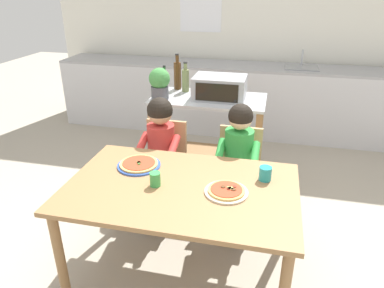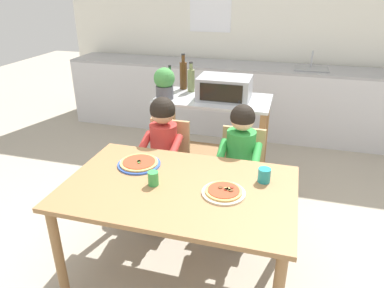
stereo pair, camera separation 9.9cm
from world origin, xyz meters
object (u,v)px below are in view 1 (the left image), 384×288
at_px(toaster_oven, 220,88).
at_px(bottle_slim_sauce, 185,80).
at_px(dining_table, 181,198).
at_px(pizza_plate_blue_rimmed, 139,164).
at_px(bottle_tall_green_wine, 177,75).
at_px(child_in_red_shirt, 159,145).
at_px(pizza_plate_cream, 226,191).
at_px(kitchen_island_cart, 208,128).
at_px(dining_chair_left, 164,162).
at_px(drinking_cup_teal, 265,174).
at_px(potted_herb_plant, 160,83).
at_px(dining_chair_right, 238,170).
at_px(bottle_squat_spirits, 165,83).
at_px(drinking_cup_green, 155,179).
at_px(child_in_green_shirt, 238,156).

height_order(toaster_oven, bottle_slim_sauce, bottle_slim_sauce).
relative_size(dining_table, pizza_plate_blue_rimmed, 4.85).
relative_size(bottle_tall_green_wine, child_in_red_shirt, 0.33).
bearing_deg(pizza_plate_cream, kitchen_island_cart, 105.44).
bearing_deg(dining_chair_left, toaster_oven, 54.98).
bearing_deg(drinking_cup_teal, potted_herb_plant, 136.41).
xyz_separation_m(bottle_slim_sauce, pizza_plate_blue_rimmed, (-0.02, -1.24, -0.28)).
bearing_deg(dining_chair_right, bottle_squat_spirits, 143.58).
bearing_deg(drinking_cup_teal, kitchen_island_cart, 117.89).
relative_size(dining_chair_right, drinking_cup_green, 9.03).
height_order(toaster_oven, dining_table, toaster_oven).
relative_size(child_in_green_shirt, drinking_cup_teal, 11.56).
bearing_deg(potted_herb_plant, dining_chair_right, -27.71).
bearing_deg(toaster_oven, potted_herb_plant, -165.71).
bearing_deg(bottle_tall_green_wine, dining_chair_left, -83.96).
distance_m(child_in_green_shirt, pizza_plate_blue_rimmed, 0.76).
distance_m(bottle_squat_spirits, pizza_plate_blue_rimmed, 1.17).
bearing_deg(bottle_slim_sauce, dining_chair_left, -91.48).
xyz_separation_m(kitchen_island_cart, child_in_green_shirt, (0.36, -0.66, 0.07)).
bearing_deg(pizza_plate_blue_rimmed, child_in_green_shirt, 34.13).
relative_size(kitchen_island_cart, child_in_green_shirt, 1.00).
distance_m(toaster_oven, potted_herb_plant, 0.54).
distance_m(kitchen_island_cart, bottle_slim_sauce, 0.51).
relative_size(pizza_plate_blue_rimmed, pizza_plate_cream, 1.12).
xyz_separation_m(dining_table, dining_chair_right, (0.28, 0.73, -0.16)).
height_order(toaster_oven, pizza_plate_cream, toaster_oven).
bearing_deg(dining_chair_right, drinking_cup_teal, -68.07).
height_order(pizza_plate_cream, drinking_cup_teal, drinking_cup_teal).
xyz_separation_m(bottle_tall_green_wine, child_in_red_shirt, (0.08, -0.88, -0.36)).
xyz_separation_m(toaster_oven, drinking_cup_teal, (0.47, -1.08, -0.23)).
bearing_deg(child_in_green_shirt, drinking_cup_green, -124.30).
height_order(child_in_red_shirt, drinking_cup_green, child_in_red_shirt).
distance_m(bottle_tall_green_wine, pizza_plate_blue_rimmed, 1.35).
height_order(dining_chair_left, pizza_plate_cream, dining_chair_left).
xyz_separation_m(bottle_tall_green_wine, potted_herb_plant, (-0.07, -0.36, 0.01)).
relative_size(dining_table, dining_chair_right, 1.76).
relative_size(dining_chair_left, child_in_red_shirt, 0.78).
xyz_separation_m(bottle_squat_spirits, child_in_red_shirt, (0.15, -0.69, -0.32)).
xyz_separation_m(drinking_cup_teal, drinking_cup_green, (-0.65, -0.23, -0.00)).
xyz_separation_m(child_in_red_shirt, child_in_green_shirt, (0.63, -0.01, -0.02)).
xyz_separation_m(toaster_oven, drinking_cup_green, (-0.18, -1.30, -0.23)).
relative_size(bottle_tall_green_wine, pizza_plate_blue_rimmed, 1.17).
bearing_deg(child_in_red_shirt, drinking_cup_teal, -26.83).
height_order(toaster_oven, drinking_cup_teal, toaster_oven).
relative_size(dining_chair_right, drinking_cup_teal, 8.99).
xyz_separation_m(kitchen_island_cart, potted_herb_plant, (-0.42, -0.14, 0.45)).
bearing_deg(potted_herb_plant, pizza_plate_blue_rimmed, -81.18).
height_order(dining_chair_left, child_in_red_shirt, child_in_red_shirt).
height_order(dining_chair_left, drinking_cup_teal, dining_chair_left).
bearing_deg(bottle_squat_spirits, potted_herb_plant, -88.00).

